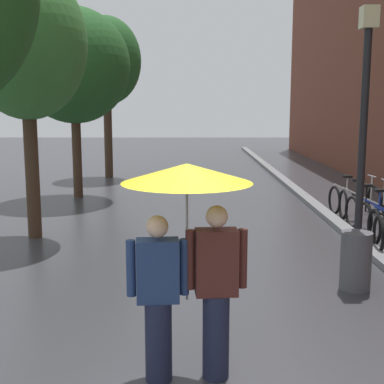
{
  "coord_description": "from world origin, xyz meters",
  "views": [
    {
      "loc": [
        -0.03,
        -4.37,
        2.63
      ],
      "look_at": [
        -0.03,
        3.36,
        1.35
      ],
      "focal_mm": 48.71,
      "sensor_mm": 36.0,
      "label": 1
    }
  ],
  "objects_px": {
    "parked_bicycle_5": "(374,210)",
    "litter_bin": "(356,261)",
    "street_lamp_post": "(364,121)",
    "street_tree_3": "(106,62)",
    "parked_bicycle_6": "(365,204)",
    "parked_bicycle_7": "(354,199)",
    "street_tree_1": "(26,44)",
    "street_tree_2": "(74,66)",
    "couple_under_umbrella": "(188,234)"
  },
  "relations": [
    {
      "from": "parked_bicycle_5",
      "to": "litter_bin",
      "type": "xyz_separation_m",
      "value": [
        -1.63,
        -3.94,
        0.05
      ]
    },
    {
      "from": "parked_bicycle_5",
      "to": "street_lamp_post",
      "type": "height_order",
      "value": "street_lamp_post"
    },
    {
      "from": "parked_bicycle_5",
      "to": "litter_bin",
      "type": "bearing_deg",
      "value": -112.55
    },
    {
      "from": "street_tree_3",
      "to": "parked_bicycle_5",
      "type": "bearing_deg",
      "value": -49.16
    },
    {
      "from": "parked_bicycle_6",
      "to": "litter_bin",
      "type": "relative_size",
      "value": 1.29
    },
    {
      "from": "parked_bicycle_7",
      "to": "street_lamp_post",
      "type": "height_order",
      "value": "street_lamp_post"
    },
    {
      "from": "street_tree_1",
      "to": "parked_bicycle_5",
      "type": "relative_size",
      "value": 4.6
    },
    {
      "from": "street_tree_3",
      "to": "parked_bicycle_6",
      "type": "xyz_separation_m",
      "value": [
        7.17,
        -7.43,
        -3.85
      ]
    },
    {
      "from": "street_tree_1",
      "to": "parked_bicycle_5",
      "type": "bearing_deg",
      "value": 6.95
    },
    {
      "from": "parked_bicycle_5",
      "to": "street_tree_2",
      "type": "bearing_deg",
      "value": 152.63
    },
    {
      "from": "street_tree_2",
      "to": "street_lamp_post",
      "type": "distance_m",
      "value": 9.22
    },
    {
      "from": "street_tree_2",
      "to": "street_lamp_post",
      "type": "relative_size",
      "value": 1.31
    },
    {
      "from": "parked_bicycle_7",
      "to": "street_lamp_post",
      "type": "distance_m",
      "value": 5.21
    },
    {
      "from": "street_tree_2",
      "to": "litter_bin",
      "type": "xyz_separation_m",
      "value": [
        5.67,
        -7.72,
        -3.31
      ]
    },
    {
      "from": "street_tree_1",
      "to": "couple_under_umbrella",
      "type": "bearing_deg",
      "value": -60.46
    },
    {
      "from": "couple_under_umbrella",
      "to": "parked_bicycle_5",
      "type": "bearing_deg",
      "value": 57.85
    },
    {
      "from": "street_tree_1",
      "to": "parked_bicycle_5",
      "type": "height_order",
      "value": "street_tree_1"
    },
    {
      "from": "street_tree_1",
      "to": "street_tree_2",
      "type": "xyz_separation_m",
      "value": [
        -0.13,
        4.66,
        -0.06
      ]
    },
    {
      "from": "street_lamp_post",
      "to": "parked_bicycle_6",
      "type": "bearing_deg",
      "value": 70.09
    },
    {
      "from": "parked_bicycle_7",
      "to": "litter_bin",
      "type": "relative_size",
      "value": 1.36
    },
    {
      "from": "street_tree_3",
      "to": "street_lamp_post",
      "type": "distance_m",
      "value": 12.86
    },
    {
      "from": "street_tree_1",
      "to": "parked_bicycle_6",
      "type": "distance_m",
      "value": 8.18
    },
    {
      "from": "street_lamp_post",
      "to": "street_tree_2",
      "type": "bearing_deg",
      "value": 130.65
    },
    {
      "from": "litter_bin",
      "to": "parked_bicycle_5",
      "type": "bearing_deg",
      "value": 67.45
    },
    {
      "from": "couple_under_umbrella",
      "to": "parked_bicycle_6",
      "type": "bearing_deg",
      "value": 60.43
    },
    {
      "from": "street_tree_1",
      "to": "street_tree_3",
      "type": "xyz_separation_m",
      "value": [
        0.07,
        9.1,
        0.43
      ]
    },
    {
      "from": "parked_bicycle_5",
      "to": "couple_under_umbrella",
      "type": "bearing_deg",
      "value": -122.15
    },
    {
      "from": "street_tree_2",
      "to": "litter_bin",
      "type": "distance_m",
      "value": 10.14
    },
    {
      "from": "street_tree_1",
      "to": "parked_bicycle_7",
      "type": "height_order",
      "value": "street_tree_1"
    },
    {
      "from": "parked_bicycle_5",
      "to": "parked_bicycle_6",
      "type": "relative_size",
      "value": 1.05
    },
    {
      "from": "parked_bicycle_7",
      "to": "street_tree_3",
      "type": "bearing_deg",
      "value": 136.45
    },
    {
      "from": "parked_bicycle_6",
      "to": "street_lamp_post",
      "type": "relative_size",
      "value": 0.27
    },
    {
      "from": "litter_bin",
      "to": "parked_bicycle_6",
      "type": "bearing_deg",
      "value": 70.32
    },
    {
      "from": "couple_under_umbrella",
      "to": "parked_bicycle_7",
      "type": "bearing_deg",
      "value": 62.82
    },
    {
      "from": "street_tree_1",
      "to": "street_tree_2",
      "type": "bearing_deg",
      "value": 91.55
    },
    {
      "from": "street_tree_3",
      "to": "street_lamp_post",
      "type": "relative_size",
      "value": 1.43
    },
    {
      "from": "street_tree_2",
      "to": "parked_bicycle_6",
      "type": "bearing_deg",
      "value": -22.07
    },
    {
      "from": "parked_bicycle_6",
      "to": "parked_bicycle_7",
      "type": "distance_m",
      "value": 0.66
    },
    {
      "from": "litter_bin",
      "to": "street_tree_1",
      "type": "bearing_deg",
      "value": 151.11
    },
    {
      "from": "couple_under_umbrella",
      "to": "litter_bin",
      "type": "distance_m",
      "value": 3.61
    },
    {
      "from": "street_tree_1",
      "to": "street_lamp_post",
      "type": "relative_size",
      "value": 1.3
    },
    {
      "from": "street_tree_3",
      "to": "couple_under_umbrella",
      "type": "bearing_deg",
      "value": -78.16
    },
    {
      "from": "couple_under_umbrella",
      "to": "street_tree_1",
      "type": "bearing_deg",
      "value": 119.54
    },
    {
      "from": "parked_bicycle_6",
      "to": "parked_bicycle_7",
      "type": "bearing_deg",
      "value": 94.2
    },
    {
      "from": "parked_bicycle_7",
      "to": "couple_under_umbrella",
      "type": "xyz_separation_m",
      "value": [
        -4.05,
        -7.88,
        1.07
      ]
    },
    {
      "from": "street_tree_3",
      "to": "couple_under_umbrella",
      "type": "relative_size",
      "value": 2.77
    },
    {
      "from": "parked_bicycle_7",
      "to": "street_lamp_post",
      "type": "relative_size",
      "value": 0.28
    },
    {
      "from": "street_tree_3",
      "to": "parked_bicycle_5",
      "type": "relative_size",
      "value": 5.07
    },
    {
      "from": "street_tree_3",
      "to": "parked_bicycle_6",
      "type": "relative_size",
      "value": 5.32
    },
    {
      "from": "litter_bin",
      "to": "couple_under_umbrella",
      "type": "bearing_deg",
      "value": -134.01
    }
  ]
}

